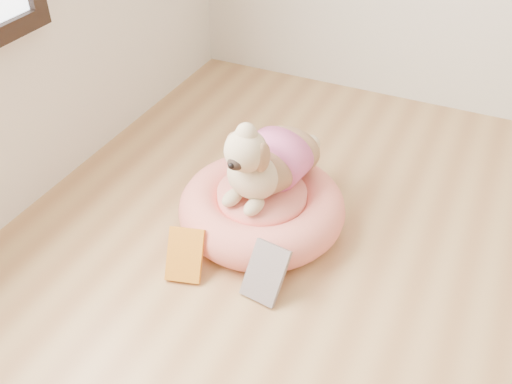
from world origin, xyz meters
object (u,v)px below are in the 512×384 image
at_px(pet_bed, 262,208).
at_px(book_yellow, 185,255).
at_px(dog, 267,148).
at_px(book_white, 266,273).

distance_m(pet_bed, book_yellow, 0.35).
bearing_deg(dog, pet_bed, -87.60).
height_order(dog, book_yellow, dog).
height_order(book_yellow, book_white, book_white).
bearing_deg(pet_bed, book_white, -63.46).
distance_m(book_yellow, book_white, 0.28).
bearing_deg(book_yellow, book_white, -8.35).
distance_m(pet_bed, dog, 0.25).
xyz_separation_m(pet_bed, book_yellow, (-0.13, -0.33, 0.00)).
relative_size(dog, book_yellow, 2.50).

